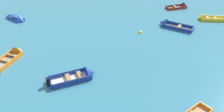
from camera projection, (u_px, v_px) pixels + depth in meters
rowboat_deep_blue_midfield_left at (169, 25)px, 31.84m from camera, size 3.86×3.79×1.22m
rowboat_orange_cluster_inner at (14, 55)px, 25.76m from camera, size 3.29×3.92×1.22m
rowboat_blue_midfield_right at (18, 18)px, 33.34m from camera, size 2.58×2.92×0.92m
rowboat_maroon_back_row_right at (182, 6)px, 37.25m from camera, size 3.29×1.29×1.06m
rowboat_yellow_foreground_center at (207, 18)px, 33.54m from camera, size 3.92×2.25×1.07m
rowboat_deep_blue_back_row_left at (81, 75)px, 22.78m from camera, size 4.37×1.99×1.29m
mooring_buoy_far_field at (140, 33)px, 30.38m from camera, size 0.44×0.44×0.44m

